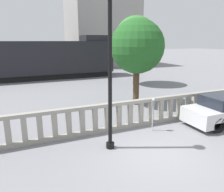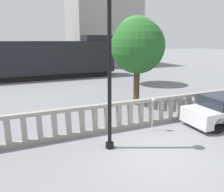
# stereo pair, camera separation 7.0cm
# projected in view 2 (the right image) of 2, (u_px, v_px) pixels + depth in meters

# --- Properties ---
(ground_plane) EXTENTS (160.00, 160.00, 0.00)m
(ground_plane) POSITION_uv_depth(u_px,v_px,m) (157.00, 155.00, 7.47)
(ground_plane) COLOR slate
(balustrade) EXTENTS (16.95, 0.24, 1.24)m
(balustrade) POSITION_uv_depth(u_px,v_px,m) (124.00, 115.00, 9.62)
(balustrade) COLOR gray
(balustrade) RESTS_ON ground
(lamppost) EXTENTS (0.38, 0.38, 5.44)m
(lamppost) POSITION_uv_depth(u_px,v_px,m) (109.00, 58.00, 7.17)
(lamppost) COLOR black
(lamppost) RESTS_ON ground
(parking_meter) EXTENTS (0.15, 0.15, 1.45)m
(parking_meter) POSITION_uv_depth(u_px,v_px,m) (153.00, 106.00, 9.18)
(parking_meter) COLOR silver
(parking_meter) RESTS_ON ground
(train_near) EXTENTS (19.44, 3.00, 4.35)m
(train_near) POSITION_uv_depth(u_px,v_px,m) (18.00, 60.00, 21.11)
(train_near) COLOR black
(train_near) RESTS_ON ground
(train_far) EXTENTS (27.25, 2.84, 4.06)m
(train_far) POSITION_uv_depth(u_px,v_px,m) (15.00, 56.00, 28.12)
(train_far) COLOR black
(train_far) RESTS_ON ground
(building_block) EXTENTS (9.75, 8.97, 10.70)m
(building_block) POSITION_uv_depth(u_px,v_px,m) (102.00, 30.00, 34.19)
(building_block) COLOR gray
(building_block) RESTS_ON ground
(tree_left) EXTENTS (3.63, 3.63, 5.85)m
(tree_left) POSITION_uv_depth(u_px,v_px,m) (137.00, 38.00, 18.51)
(tree_left) COLOR #4C3823
(tree_left) RESTS_ON ground
(tree_right) EXTENTS (3.16, 3.16, 5.06)m
(tree_right) POSITION_uv_depth(u_px,v_px,m) (138.00, 47.00, 12.60)
(tree_right) COLOR #4C3823
(tree_right) RESTS_ON ground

